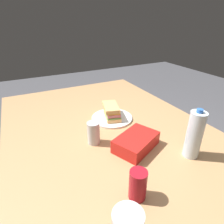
% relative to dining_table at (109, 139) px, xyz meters
% --- Properties ---
extents(ground_plane, '(8.00, 8.00, 0.00)m').
position_rel_dining_table_xyz_m(ground_plane, '(0.00, 0.00, -0.65)').
color(ground_plane, '#4C4C51').
extents(dining_table, '(1.71, 1.17, 0.72)m').
position_rel_dining_table_xyz_m(dining_table, '(0.00, 0.00, 0.00)').
color(dining_table, tan).
rests_on(dining_table, ground_plane).
extents(paper_plate, '(0.27, 0.27, 0.01)m').
position_rel_dining_table_xyz_m(paper_plate, '(0.11, -0.08, 0.08)').
color(paper_plate, white).
rests_on(paper_plate, dining_table).
extents(sandwich, '(0.20, 0.14, 0.08)m').
position_rel_dining_table_xyz_m(sandwich, '(0.12, -0.08, 0.12)').
color(sandwich, '#DBB26B').
rests_on(sandwich, paper_plate).
extents(soda_can_red, '(0.07, 0.07, 0.12)m').
position_rel_dining_table_xyz_m(soda_can_red, '(-0.47, 0.12, 0.13)').
color(soda_can_red, maroon).
rests_on(soda_can_red, dining_table).
extents(chip_bag, '(0.23, 0.27, 0.07)m').
position_rel_dining_table_xyz_m(chip_bag, '(-0.22, -0.04, 0.11)').
color(chip_bag, red).
rests_on(chip_bag, dining_table).
extents(water_bottle_tall, '(0.07, 0.07, 0.25)m').
position_rel_dining_table_xyz_m(water_bottle_tall, '(-0.39, -0.25, 0.19)').
color(water_bottle_tall, silver).
rests_on(water_bottle_tall, dining_table).
extents(soda_can_silver, '(0.07, 0.07, 0.12)m').
position_rel_dining_table_xyz_m(soda_can_silver, '(-0.08, 0.13, 0.13)').
color(soda_can_silver, silver).
rests_on(soda_can_silver, dining_table).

